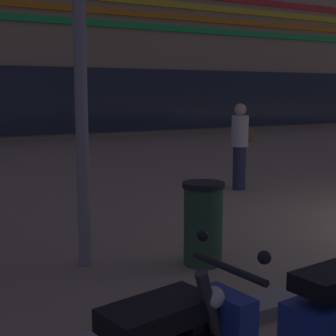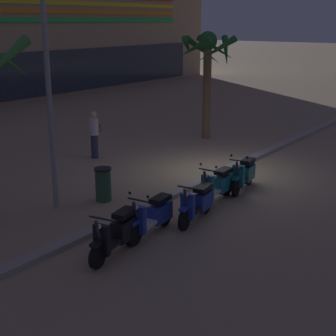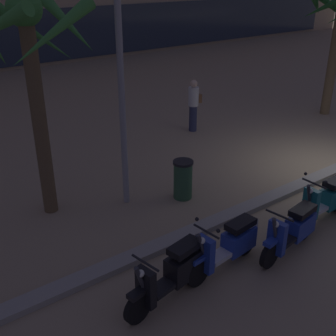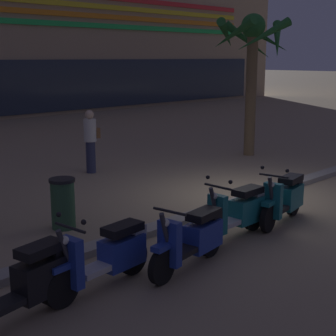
# 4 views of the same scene
# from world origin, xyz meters

# --- Properties ---
(ground_plane) EXTENTS (200.00, 200.00, 0.00)m
(ground_plane) POSITION_xyz_m (0.00, 0.00, 0.00)
(ground_plane) COLOR #9E896B
(curb_strip) EXTENTS (60.00, 0.36, 0.12)m
(curb_strip) POSITION_xyz_m (0.00, -0.19, 0.06)
(curb_strip) COLOR gray
(curb_strip) RESTS_ON ground
(scooter_black_gap_after_mid) EXTENTS (1.80, 0.66, 1.04)m
(scooter_black_gap_after_mid) POSITION_xyz_m (-6.54, -1.39, 0.47)
(scooter_black_gap_after_mid) COLOR black
(scooter_black_gap_after_mid) RESTS_ON ground
(scooter_blue_mid_centre) EXTENTS (1.84, 0.57, 1.17)m
(scooter_blue_mid_centre) POSITION_xyz_m (-5.24, -1.34, 0.45)
(scooter_blue_mid_centre) COLOR black
(scooter_blue_mid_centre) RESTS_ON ground
(scooter_blue_far_back) EXTENTS (1.79, 0.62, 1.04)m
(scooter_blue_far_back) POSITION_xyz_m (-3.90, -1.72, 0.44)
(scooter_blue_far_back) COLOR black
(scooter_blue_far_back) RESTS_ON ground
(scooter_teal_last_in_row) EXTENTS (1.76, 0.56, 1.17)m
(scooter_teal_last_in_row) POSITION_xyz_m (-2.38, -1.40, 0.46)
(scooter_teal_last_in_row) COLOR black
(scooter_teal_last_in_row) RESTS_ON ground
(scooter_teal_mid_rear) EXTENTS (1.74, 0.65, 1.17)m
(scooter_teal_mid_rear) POSITION_xyz_m (-1.05, -1.50, 0.46)
(scooter_teal_mid_rear) COLOR black
(scooter_teal_mid_rear) RESTS_ON ground
(palm_tree_by_mall_entrance) EXTENTS (2.44, 2.55, 4.45)m
(palm_tree_by_mall_entrance) POSITION_xyz_m (4.05, 3.10, 3.35)
(palm_tree_by_mall_entrance) COLOR olive
(palm_tree_by_mall_entrance) RESTS_ON ground
(pedestrian_by_palm_tree) EXTENTS (0.46, 0.34, 1.73)m
(pedestrian_by_palm_tree) POSITION_xyz_m (-1.17, 4.59, 0.92)
(pedestrian_by_palm_tree) COLOR #2D3351
(pedestrian_by_palm_tree) RESTS_ON ground
(litter_bin) EXTENTS (0.48, 0.48, 0.95)m
(litter_bin) POSITION_xyz_m (-4.31, 1.17, 0.48)
(litter_bin) COLOR #2D5638
(litter_bin) RESTS_ON ground
(street_lamp) EXTENTS (0.36, 0.36, 6.84)m
(street_lamp) POSITION_xyz_m (-5.50, 1.80, 4.16)
(street_lamp) COLOR #939399
(street_lamp) RESTS_ON ground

